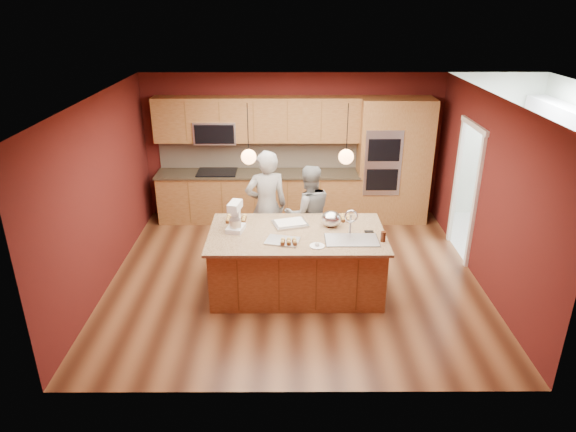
{
  "coord_description": "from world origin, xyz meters",
  "views": [
    {
      "loc": [
        -0.12,
        -6.84,
        3.93
      ],
      "look_at": [
        -0.1,
        -0.1,
        1.04
      ],
      "focal_mm": 32.0,
      "sensor_mm": 36.0,
      "label": 1
    }
  ],
  "objects_px": {
    "person_left": "(266,207)",
    "stand_mixer": "(235,218)",
    "mixing_bowl": "(331,219)",
    "island": "(298,261)",
    "person_right": "(308,214)"
  },
  "relations": [
    {
      "from": "island",
      "to": "person_right",
      "type": "xyz_separation_m",
      "value": [
        0.18,
        0.94,
        0.33
      ]
    },
    {
      "from": "mixing_bowl",
      "to": "island",
      "type": "bearing_deg",
      "value": -154.51
    },
    {
      "from": "person_right",
      "to": "mixing_bowl",
      "type": "xyz_separation_m",
      "value": [
        0.3,
        -0.71,
        0.22
      ]
    },
    {
      "from": "person_left",
      "to": "person_right",
      "type": "relative_size",
      "value": 1.15
    },
    {
      "from": "person_left",
      "to": "stand_mixer",
      "type": "xyz_separation_m",
      "value": [
        -0.4,
        -0.85,
        0.18
      ]
    },
    {
      "from": "person_left",
      "to": "mixing_bowl",
      "type": "distance_m",
      "value": 1.19
    },
    {
      "from": "person_left",
      "to": "stand_mixer",
      "type": "distance_m",
      "value": 0.95
    },
    {
      "from": "island",
      "to": "mixing_bowl",
      "type": "xyz_separation_m",
      "value": [
        0.48,
        0.23,
        0.55
      ]
    },
    {
      "from": "island",
      "to": "person_left",
      "type": "bearing_deg",
      "value": 116.59
    },
    {
      "from": "person_right",
      "to": "mixing_bowl",
      "type": "distance_m",
      "value": 0.81
    },
    {
      "from": "person_left",
      "to": "stand_mixer",
      "type": "bearing_deg",
      "value": 50.63
    },
    {
      "from": "mixing_bowl",
      "to": "person_left",
      "type": "bearing_deg",
      "value": 143.06
    },
    {
      "from": "stand_mixer",
      "to": "person_left",
      "type": "bearing_deg",
      "value": 76.83
    },
    {
      "from": "island",
      "to": "stand_mixer",
      "type": "relative_size",
      "value": 5.85
    },
    {
      "from": "person_right",
      "to": "mixing_bowl",
      "type": "bearing_deg",
      "value": 100.32
    }
  ]
}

